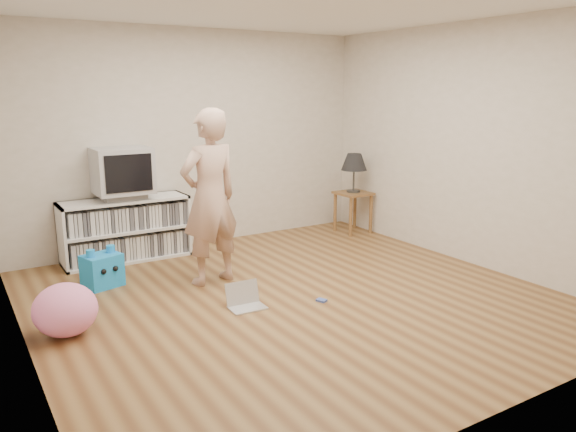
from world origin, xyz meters
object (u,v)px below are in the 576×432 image
Objects in this scene: crt_tv at (122,170)px; media_unit at (125,229)px; table_lamp at (354,163)px; laptop at (245,300)px; person at (210,198)px; dvd_deck at (124,196)px; plush_blue at (102,270)px; side_table at (353,202)px; plush_pink at (65,310)px.

media_unit is at bearing 90.00° from crt_tv.
crt_tv is (0.00, -0.02, 0.67)m from media_unit.
crt_tv is 1.17× the size of table_lamp.
crt_tv reaches higher than laptop.
laptop is at bearing 78.28° from person.
dvd_deck is at bearing -90.00° from media_unit.
person is at bearing -41.21° from plush_blue.
media_unit is 0.39m from dvd_deck.
media_unit is 2.55× the size of side_table.
plush_pink is (-3.94, -1.39, -0.21)m from side_table.
laptop is 0.66× the size of plush_pink.
plush_blue is (-3.41, -0.40, -0.25)m from side_table.
crt_tv is at bearing -76.95° from person.
crt_tv is 2.97m from table_lamp.
side_table is 0.32× the size of person.
plush_blue reaches higher than laptop.
table_lamp is at bearing 0.00° from side_table.
side_table is at bearing -7.15° from dvd_deck.
side_table is 1.07× the size of table_lamp.
person is 1.27m from plush_blue.
side_table is at bearing 19.39° from plush_pink.
person reaches higher than plush_pink.
plush_pink is at bearing -160.61° from table_lamp.
crt_tv is at bearing 172.91° from side_table.
table_lamp reaches higher than media_unit.
media_unit is at bearing 90.00° from dvd_deck.
person reaches higher than crt_tv.
side_table is 2.63m from person.
person is (-2.45, -0.84, 0.45)m from side_table.
crt_tv reaches higher than plush_blue.
crt_tv is 3.03m from side_table.
person is at bearing -67.53° from dvd_deck.
table_lamp is (0.00, 0.00, 0.53)m from side_table.
laptop is 1.49m from plush_pink.
person is 5.32× the size of laptop.
side_table reaches higher than plush_blue.
plush_blue is (-3.41, -0.40, -0.77)m from table_lamp.
media_unit is 0.67m from crt_tv.
side_table reaches higher than laptop.
table_lamp is at bearing -7.09° from crt_tv.
side_table is 1.11× the size of plush_pink.
table_lamp is at bearing 19.39° from plush_pink.
laptop is at bearing -76.66° from media_unit.
media_unit is 3.03m from table_lamp.
dvd_deck reaches higher than laptop.
table_lamp is at bearing 35.73° from laptop.
media_unit reaches higher than side_table.
crt_tv is at bearing 42.20° from plush_blue.
side_table is (2.95, -0.39, 0.07)m from media_unit.
table_lamp is (2.95, -0.39, 0.59)m from media_unit.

